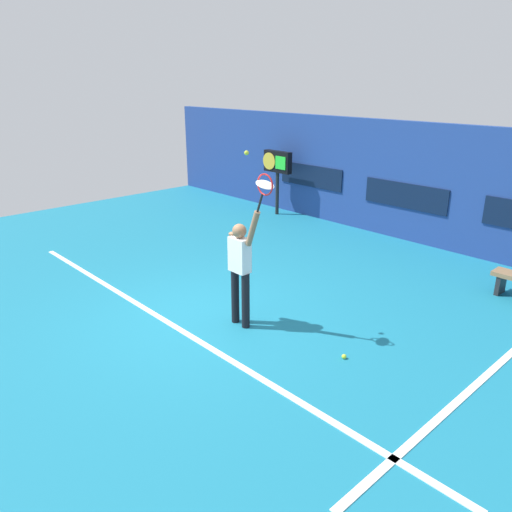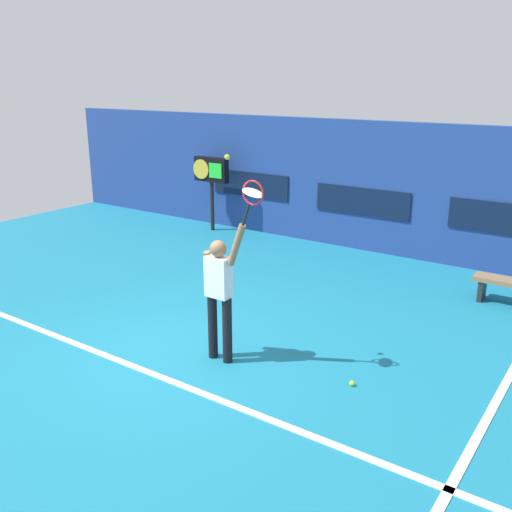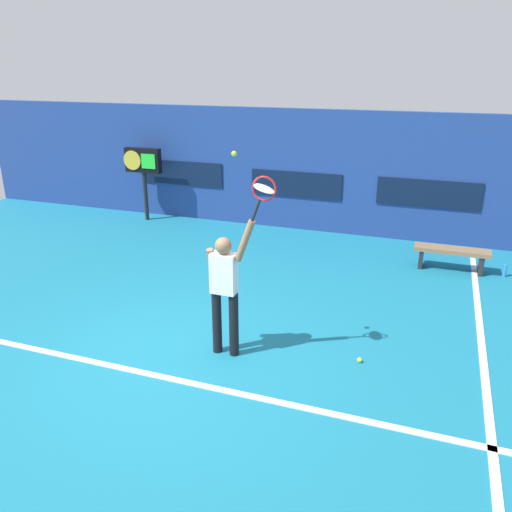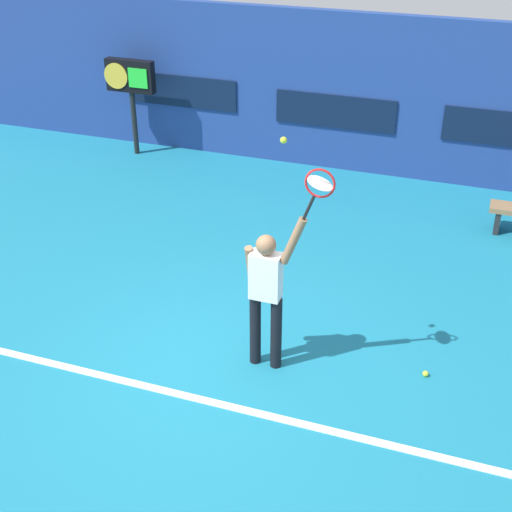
{
  "view_description": "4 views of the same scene",
  "coord_description": "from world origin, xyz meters",
  "px_view_note": "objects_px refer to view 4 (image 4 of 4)",
  "views": [
    {
      "loc": [
        6.08,
        -4.39,
        3.76
      ],
      "look_at": [
        0.74,
        0.61,
        1.13
      ],
      "focal_mm": 34.7,
      "sensor_mm": 36.0,
      "label": 1
    },
    {
      "loc": [
        5.07,
        -5.16,
        3.68
      ],
      "look_at": [
        0.8,
        1.01,
        1.33
      ],
      "focal_mm": 39.96,
      "sensor_mm": 36.0,
      "label": 2
    },
    {
      "loc": [
        3.18,
        -5.41,
        3.77
      ],
      "look_at": [
        0.83,
        1.14,
        1.18
      ],
      "focal_mm": 36.14,
      "sensor_mm": 36.0,
      "label": 3
    },
    {
      "loc": [
        2.71,
        -5.85,
        5.22
      ],
      "look_at": [
        0.46,
        0.6,
        1.26
      ],
      "focal_mm": 49.65,
      "sensor_mm": 36.0,
      "label": 4
    }
  ],
  "objects_px": {
    "tennis_ball": "(284,140)",
    "spare_ball": "(425,374)",
    "scoreboard_clock": "(130,81)",
    "tennis_racket": "(319,186)",
    "tennis_player": "(266,290)"
  },
  "relations": [
    {
      "from": "tennis_player",
      "to": "tennis_ball",
      "type": "distance_m",
      "value": 1.77
    },
    {
      "from": "tennis_player",
      "to": "tennis_ball",
      "type": "height_order",
      "value": "tennis_ball"
    },
    {
      "from": "tennis_ball",
      "to": "spare_ball",
      "type": "relative_size",
      "value": 1.0
    },
    {
      "from": "scoreboard_clock",
      "to": "tennis_ball",
      "type": "bearing_deg",
      "value": -49.12
    },
    {
      "from": "tennis_ball",
      "to": "tennis_racket",
      "type": "bearing_deg",
      "value": -0.68
    },
    {
      "from": "spare_ball",
      "to": "tennis_player",
      "type": "bearing_deg",
      "value": -168.23
    },
    {
      "from": "tennis_player",
      "to": "scoreboard_clock",
      "type": "relative_size",
      "value": 1.07
    },
    {
      "from": "tennis_racket",
      "to": "scoreboard_clock",
      "type": "bearing_deg",
      "value": 133.05
    },
    {
      "from": "tennis_ball",
      "to": "scoreboard_clock",
      "type": "bearing_deg",
      "value": 130.88
    },
    {
      "from": "tennis_racket",
      "to": "spare_ball",
      "type": "height_order",
      "value": "tennis_racket"
    },
    {
      "from": "scoreboard_clock",
      "to": "spare_ball",
      "type": "xyz_separation_m",
      "value": [
        6.28,
        -4.99,
        -1.41
      ]
    },
    {
      "from": "tennis_racket",
      "to": "scoreboard_clock",
      "type": "distance_m",
      "value": 7.4
    },
    {
      "from": "tennis_player",
      "to": "spare_ball",
      "type": "distance_m",
      "value": 2.08
    },
    {
      "from": "tennis_ball",
      "to": "scoreboard_clock",
      "type": "height_order",
      "value": "tennis_ball"
    },
    {
      "from": "tennis_racket",
      "to": "tennis_ball",
      "type": "bearing_deg",
      "value": 179.32
    }
  ]
}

